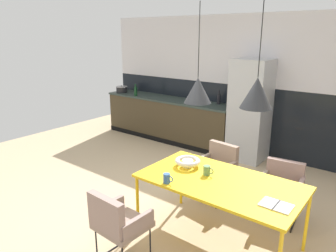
{
  "coord_description": "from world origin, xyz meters",
  "views": [
    {
      "loc": [
        2.47,
        -2.79,
        2.26
      ],
      "look_at": [
        -0.39,
        0.88,
        0.9
      ],
      "focal_mm": 33.78,
      "sensor_mm": 36.0,
      "label": 1
    }
  ],
  "objects": [
    {
      "name": "ground_plane",
      "position": [
        0.0,
        0.0,
        0.0
      ],
      "size": [
        8.73,
        8.73,
        0.0
      ],
      "primitive_type": "plane",
      "color": "tan"
    },
    {
      "name": "back_wall_splashback_dark",
      "position": [
        0.0,
        2.88,
        0.66
      ],
      "size": [
        6.71,
        0.12,
        1.31
      ],
      "primitive_type": "cube",
      "color": "black",
      "rests_on": "ground"
    },
    {
      "name": "back_wall_panel_upper",
      "position": [
        0.0,
        2.88,
        1.97
      ],
      "size": [
        6.71,
        0.12,
        1.31
      ],
      "primitive_type": "cube",
      "color": "silver",
      "rests_on": "back_wall_splashback_dark"
    },
    {
      "name": "kitchen_counter",
      "position": [
        -1.67,
        2.52,
        0.46
      ],
      "size": [
        3.11,
        0.63,
        0.92
      ],
      "color": "#3F3420",
      "rests_on": "ground"
    },
    {
      "name": "refrigerator_column",
      "position": [
        0.21,
        2.52,
        0.92
      ],
      "size": [
        0.64,
        0.6,
        1.85
      ],
      "primitive_type": "cube",
      "color": "#ADAFB2",
      "rests_on": "ground"
    },
    {
      "name": "dining_table",
      "position": [
        1.01,
        -0.02,
        0.71
      ],
      "size": [
        1.71,
        0.94,
        0.75
      ],
      "color": "gold",
      "rests_on": "ground"
    },
    {
      "name": "armchair_facing_counter",
      "position": [
        0.49,
        0.88,
        0.5
      ],
      "size": [
        0.54,
        0.52,
        0.78
      ],
      "rotation": [
        0.0,
        0.0,
        3.02
      ],
      "color": "gray",
      "rests_on": "ground"
    },
    {
      "name": "armchair_head_of_table",
      "position": [
        0.39,
        -0.96,
        0.5
      ],
      "size": [
        0.51,
        0.49,
        0.8
      ],
      "rotation": [
        0.0,
        0.0,
        -0.04
      ],
      "color": "gray",
      "rests_on": "ground"
    },
    {
      "name": "armchair_near_window",
      "position": [
        1.39,
        0.9,
        0.48
      ],
      "size": [
        0.54,
        0.52,
        0.73
      ],
      "rotation": [
        0.0,
        0.0,
        3.26
      ],
      "color": "gray",
      "rests_on": "ground"
    },
    {
      "name": "fruit_bowl",
      "position": [
        0.52,
        0.08,
        0.81
      ],
      "size": [
        0.3,
        0.3,
        0.09
      ],
      "color": "silver",
      "rests_on": "dining_table"
    },
    {
      "name": "open_book",
      "position": [
        1.67,
        -0.17,
        0.76
      ],
      "size": [
        0.28,
        0.2,
        0.02
      ],
      "color": "white",
      "rests_on": "dining_table"
    },
    {
      "name": "mug_tall_blue",
      "position": [
        0.83,
        0.01,
        0.81
      ],
      "size": [
        0.13,
        0.08,
        0.11
      ],
      "color": "#5B8456",
      "rests_on": "dining_table"
    },
    {
      "name": "mug_wide_latte",
      "position": [
        0.6,
        -0.42,
        0.81
      ],
      "size": [
        0.12,
        0.07,
        0.1
      ],
      "color": "#335B93",
      "rests_on": "dining_table"
    },
    {
      "name": "cooking_pot",
      "position": [
        -3.0,
        2.43,
        0.99
      ],
      "size": [
        0.27,
        0.27,
        0.17
      ],
      "color": "black",
      "rests_on": "kitchen_counter"
    },
    {
      "name": "bottle_spice_small",
      "position": [
        -0.53,
        2.68,
        1.03
      ],
      "size": [
        0.08,
        0.08,
        0.27
      ],
      "color": "black",
      "rests_on": "kitchen_counter"
    },
    {
      "name": "bottle_oil_tall",
      "position": [
        -2.44,
        2.32,
        1.03
      ],
      "size": [
        0.07,
        0.07,
        0.27
      ],
      "color": "#0F3319",
      "rests_on": "kitchen_counter"
    },
    {
      "name": "pendant_lamp_over_table_near",
      "position": [
        0.67,
        0.03,
        1.69
      ],
      "size": [
        0.29,
        0.29,
        1.03
      ],
      "color": "black"
    },
    {
      "name": "pendant_lamp_over_table_far",
      "position": [
        1.36,
        -0.05,
        1.75
      ],
      "size": [
        0.3,
        0.3,
        0.97
      ],
      "color": "black"
    }
  ]
}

